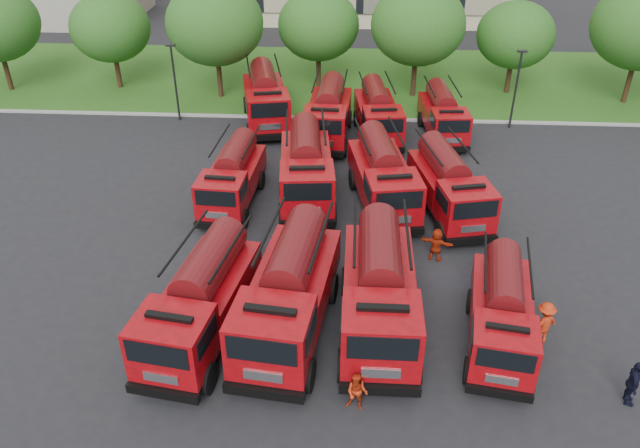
# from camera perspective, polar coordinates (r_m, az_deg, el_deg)

# --- Properties ---
(ground) EXTENTS (140.00, 140.00, 0.00)m
(ground) POSITION_cam_1_polar(r_m,az_deg,el_deg) (27.22, -1.04, -5.02)
(ground) COLOR black
(ground) RESTS_ON ground
(lawn) EXTENTS (70.00, 16.00, 0.12)m
(lawn) POSITION_cam_1_polar(r_m,az_deg,el_deg) (50.39, 1.17, 13.16)
(lawn) COLOR #294F15
(lawn) RESTS_ON ground
(curb) EXTENTS (70.00, 0.30, 0.14)m
(curb) POSITION_cam_1_polar(r_m,az_deg,el_deg) (42.81, 0.73, 9.66)
(curb) COLOR gray
(curb) RESTS_ON ground
(tree_1) EXTENTS (5.71, 5.71, 6.98)m
(tree_1) POSITION_cam_1_polar(r_m,az_deg,el_deg) (49.47, -18.63, 16.65)
(tree_1) COLOR #382314
(tree_1) RESTS_ON ground
(tree_2) EXTENTS (6.72, 6.72, 8.22)m
(tree_2) POSITION_cam_1_polar(r_m,az_deg,el_deg) (45.58, -9.60, 17.64)
(tree_2) COLOR #382314
(tree_2) RESTS_ON ground
(tree_3) EXTENTS (5.88, 5.88, 7.19)m
(tree_3) POSITION_cam_1_polar(r_m,az_deg,el_deg) (47.19, -0.14, 17.71)
(tree_3) COLOR #382314
(tree_3) RESTS_ON ground
(tree_4) EXTENTS (6.55, 6.55, 8.01)m
(tree_4) POSITION_cam_1_polar(r_m,az_deg,el_deg) (45.73, 8.96, 17.57)
(tree_4) COLOR #382314
(tree_4) RESTS_ON ground
(tree_5) EXTENTS (5.46, 5.46, 6.68)m
(tree_5) POSITION_cam_1_polar(r_m,az_deg,el_deg) (48.05, 17.45, 16.17)
(tree_5) COLOR #382314
(tree_5) RESTS_ON ground
(lamp_post_0) EXTENTS (0.60, 0.25, 5.11)m
(lamp_post_0) POSITION_cam_1_polar(r_m,az_deg,el_deg) (42.76, -13.15, 12.85)
(lamp_post_0) COLOR black
(lamp_post_0) RESTS_ON ground
(lamp_post_1) EXTENTS (0.60, 0.25, 5.11)m
(lamp_post_1) POSITION_cam_1_polar(r_m,az_deg,el_deg) (42.38, 17.52, 12.04)
(lamp_post_1) COLOR black
(lamp_post_1) RESTS_ON ground
(fire_truck_0) EXTENTS (3.70, 7.70, 3.36)m
(fire_truck_0) POSITION_cam_1_polar(r_m,az_deg,el_deg) (23.81, -10.84, -6.82)
(fire_truck_0) COLOR black
(fire_truck_0) RESTS_ON ground
(fire_truck_1) EXTENTS (3.73, 8.25, 3.63)m
(fire_truck_1) POSITION_cam_1_polar(r_m,az_deg,el_deg) (23.57, -2.84, -6.23)
(fire_truck_1) COLOR black
(fire_truck_1) RESTS_ON ground
(fire_truck_2) EXTENTS (2.93, 7.89, 3.59)m
(fire_truck_2) POSITION_cam_1_polar(r_m,az_deg,el_deg) (23.78, 5.44, -6.02)
(fire_truck_2) COLOR black
(fire_truck_2) RESTS_ON ground
(fire_truck_3) EXTENTS (3.23, 6.65, 2.90)m
(fire_truck_3) POSITION_cam_1_polar(r_m,az_deg,el_deg) (24.17, 16.29, -7.72)
(fire_truck_3) COLOR black
(fire_truck_3) RESTS_ON ground
(fire_truck_4) EXTENTS (2.75, 6.70, 2.98)m
(fire_truck_4) POSITION_cam_1_polar(r_m,az_deg,el_deg) (32.34, -7.99, 4.30)
(fire_truck_4) COLOR black
(fire_truck_4) RESTS_ON ground
(fire_truck_5) EXTENTS (3.35, 7.80, 3.45)m
(fire_truck_5) POSITION_cam_1_polar(r_m,az_deg,el_deg) (32.45, -1.27, 5.19)
(fire_truck_5) COLOR black
(fire_truck_5) RESTS_ON ground
(fire_truck_6) EXTENTS (3.75, 7.68, 3.35)m
(fire_truck_6) POSITION_cam_1_polar(r_m,az_deg,el_deg) (31.90, 5.77, 4.41)
(fire_truck_6) COLOR black
(fire_truck_6) RESTS_ON ground
(fire_truck_7) EXTENTS (3.85, 7.36, 3.19)m
(fire_truck_7) POSITION_cam_1_polar(r_m,az_deg,el_deg) (31.69, 11.71, 3.50)
(fire_truck_7) COLOR black
(fire_truck_7) RESTS_ON ground
(fire_truck_8) EXTENTS (4.10, 7.99, 3.47)m
(fire_truck_8) POSITION_cam_1_polar(r_m,az_deg,el_deg) (41.74, -5.00, 11.41)
(fire_truck_8) COLOR black
(fire_truck_8) RESTS_ON ground
(fire_truck_9) EXTENTS (2.92, 7.36, 3.30)m
(fire_truck_9) POSITION_cam_1_polar(r_m,az_deg,el_deg) (39.37, 0.77, 10.09)
(fire_truck_9) COLOR black
(fire_truck_9) RESTS_ON ground
(fire_truck_10) EXTENTS (3.14, 7.04, 3.10)m
(fire_truck_10) POSITION_cam_1_polar(r_m,az_deg,el_deg) (39.83, 5.30, 10.07)
(fire_truck_10) COLOR black
(fire_truck_10) RESTS_ON ground
(fire_truck_11) EXTENTS (2.76, 6.51, 2.89)m
(fire_truck_11) POSITION_cam_1_polar(r_m,az_deg,el_deg) (40.47, 11.16, 9.79)
(fire_truck_11) COLOR black
(fire_truck_11) RESTS_ON ground
(firefighter_0) EXTENTS (0.70, 0.52, 1.87)m
(firefighter_0) POSITION_cam_1_polar(r_m,az_deg,el_deg) (24.27, 14.93, -11.89)
(firefighter_0) COLOR black
(firefighter_0) RESTS_ON ground
(firefighter_1) EXTENTS (0.81, 0.57, 1.50)m
(firefighter_1) POSITION_cam_1_polar(r_m,az_deg,el_deg) (21.95, 3.34, -16.43)
(firefighter_1) COLOR #AF280D
(firefighter_1) RESTS_ON ground
(firefighter_2) EXTENTS (0.85, 1.18, 1.81)m
(firefighter_2) POSITION_cam_1_polar(r_m,az_deg,el_deg) (24.43, 26.18, -14.40)
(firefighter_2) COLOR black
(firefighter_2) RESTS_ON ground
(firefighter_3) EXTENTS (1.33, 1.10, 1.83)m
(firefighter_3) POSITION_cam_1_polar(r_m,az_deg,el_deg) (25.59, 19.42, -10.09)
(firefighter_3) COLOR #AF280D
(firefighter_3) RESTS_ON ground
(firefighter_4) EXTENTS (0.79, 0.89, 1.53)m
(firefighter_4) POSITION_cam_1_polar(r_m,az_deg,el_deg) (27.29, -6.57, -5.15)
(firefighter_4) COLOR black
(firefighter_4) RESTS_ON ground
(firefighter_5) EXTENTS (1.62, 1.10, 1.60)m
(firefighter_5) POSITION_cam_1_polar(r_m,az_deg,el_deg) (28.87, 10.42, -3.19)
(firefighter_5) COLOR #AF280D
(firefighter_5) RESTS_ON ground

